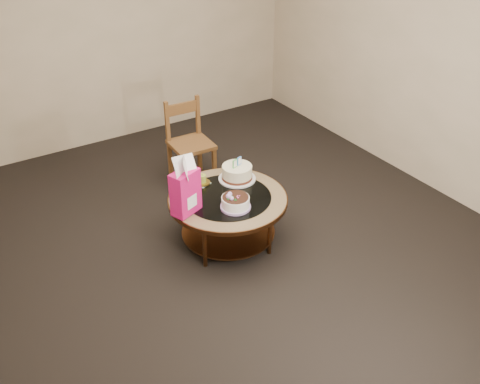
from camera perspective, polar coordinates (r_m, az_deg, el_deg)
ground at (r=4.79m, az=-1.24°, el=-5.11°), size 5.00×5.00×0.00m
room_walls at (r=4.05m, az=-1.50°, el=12.56°), size 4.52×5.02×2.61m
coffee_table at (r=4.57m, az=-1.30°, el=-1.33°), size 1.02×1.02×0.46m
decorated_cake at (r=4.35m, az=-0.50°, el=-1.17°), size 0.25×0.25×0.15m
cream_cake at (r=4.74m, az=-0.32°, el=2.05°), size 0.33×0.33×0.21m
gift_bag at (r=4.23m, az=-5.88°, el=0.59°), size 0.27×0.23×0.48m
pillar_candle at (r=4.69m, az=-4.03°, el=1.20°), size 0.14×0.14×0.10m
dining_chair at (r=5.48m, az=-5.41°, el=5.31°), size 0.41×0.41×0.86m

